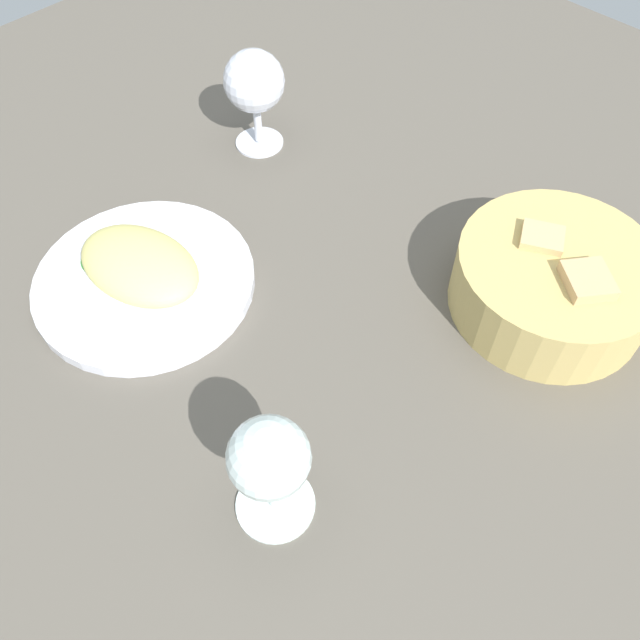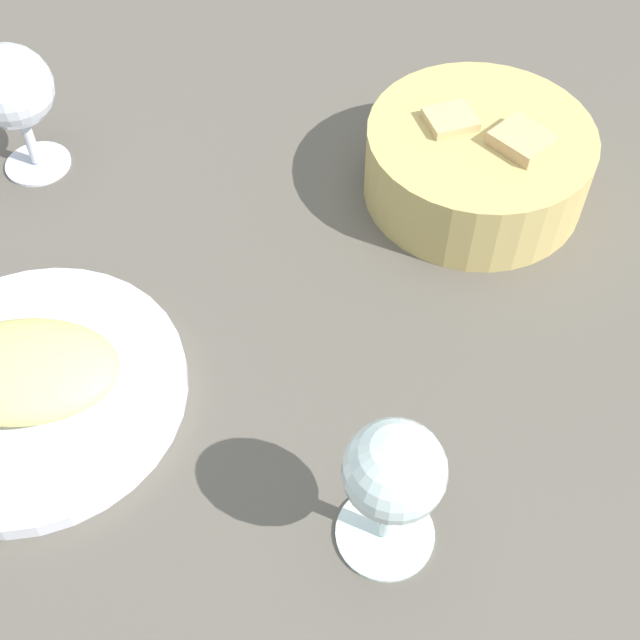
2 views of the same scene
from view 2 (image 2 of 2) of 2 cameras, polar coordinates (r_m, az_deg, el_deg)
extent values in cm
cube|color=#585148|center=(72.90, -6.86, 2.97)|extent=(140.00, 140.00, 2.00)
cylinder|color=silver|center=(67.03, -18.99, -4.54)|extent=(23.31, 23.31, 1.40)
ellipsoid|color=#DFD479|center=(64.95, -19.59, -3.27)|extent=(15.46, 11.46, 3.87)
cylinder|color=tan|center=(77.13, 10.65, 10.51)|extent=(19.97, 19.97, 6.95)
cube|color=tan|center=(74.89, 13.38, 10.87)|extent=(6.14, 6.06, 4.58)
cube|color=tan|center=(76.02, 8.74, 12.42)|extent=(5.30, 5.13, 4.07)
cylinder|color=silver|center=(58.67, 4.46, -14.24)|extent=(6.77, 6.77, 0.60)
cylinder|color=silver|center=(55.90, 4.66, -13.01)|extent=(1.00, 1.00, 5.49)
sphere|color=silver|center=(50.55, 5.10, -10.22)|extent=(6.42, 6.42, 6.42)
cylinder|color=silver|center=(84.94, -18.69, 10.14)|extent=(6.14, 6.14, 0.60)
cylinder|color=silver|center=(83.29, -19.17, 11.48)|extent=(1.00, 1.00, 4.71)
sphere|color=silver|center=(79.72, -20.34, 14.71)|extent=(7.37, 7.37, 7.37)
camera|label=1|loc=(0.21, 74.58, 17.45)|focal=36.65mm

